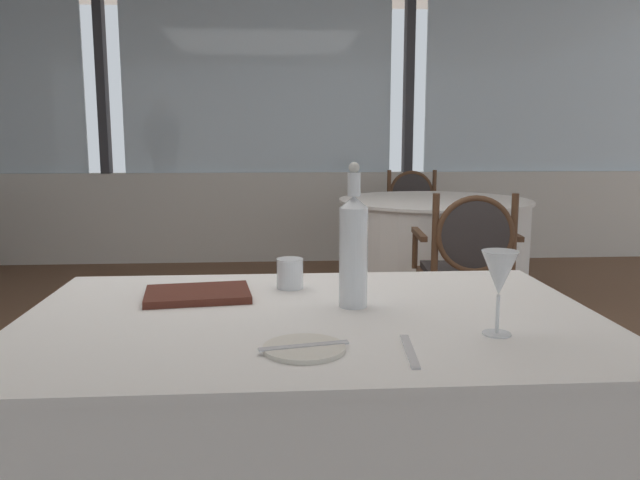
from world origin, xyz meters
TOP-DOWN VIEW (x-y plane):
  - ground_plane at (0.00, 0.00)m, footprint 11.84×11.84m
  - window_wall_far at (0.00, 3.42)m, footprint 9.10×0.14m
  - foreground_table at (0.23, -1.13)m, footprint 1.44×0.96m
  - side_plate at (0.20, -1.40)m, footprint 0.17×0.17m
  - butter_knife at (0.20, -1.40)m, footprint 0.19×0.06m
  - dinner_fork at (0.42, -1.43)m, footprint 0.04×0.20m
  - water_bottle at (0.35, -1.07)m, footprint 0.07×0.07m
  - wine_glass at (0.64, -1.32)m, footprint 0.08×0.08m
  - water_tumbler at (0.19, -0.85)m, footprint 0.08×0.08m
  - menu_book at (-0.07, -0.95)m, footprint 0.31×0.24m
  - background_table_1 at (1.26, 1.68)m, footprint 1.33×1.33m
  - dining_chair_1_0 at (1.17, 0.59)m, footprint 0.56×0.50m
  - dining_chair_1_1 at (1.34, 2.77)m, footprint 0.56×0.50m

SIDE VIEW (x-z plane):
  - ground_plane at x=0.00m, z-range 0.00..0.00m
  - background_table_1 at x=1.26m, z-range 0.00..0.76m
  - foreground_table at x=0.23m, z-range 0.00..0.76m
  - dining_chair_1_1 at x=1.34m, z-range 0.08..0.98m
  - dining_chair_1_0 at x=1.17m, z-range 0.08..0.99m
  - dinner_fork at x=0.42m, z-range 0.76..0.76m
  - side_plate at x=0.20m, z-range 0.76..0.77m
  - menu_book at x=-0.07m, z-range 0.76..0.78m
  - butter_knife at x=0.20m, z-range 0.77..0.77m
  - water_tumbler at x=0.19m, z-range 0.76..0.85m
  - wine_glass at x=0.64m, z-range 0.80..0.99m
  - water_bottle at x=0.35m, z-range 0.73..1.10m
  - window_wall_far at x=0.00m, z-range -0.27..2.47m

